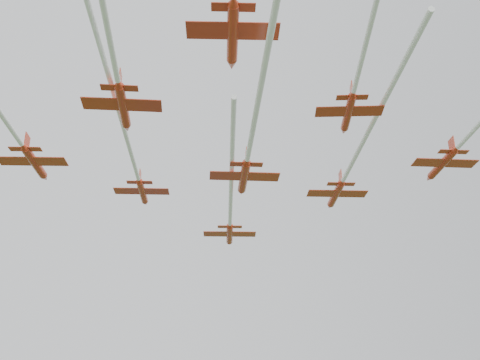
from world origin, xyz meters
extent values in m
cylinder|color=red|center=(-2.28, 16.74, 50.54)|extent=(3.06, 9.05, 1.17)
cone|color=red|center=(-1.12, 22.08, 50.54)|extent=(1.55, 2.11, 1.17)
cone|color=red|center=(-3.38, 11.72, 50.54)|extent=(1.31, 1.47, 1.06)
ellipsoid|color=black|center=(-1.83, 18.81, 50.96)|extent=(0.65, 1.08, 0.34)
cube|color=red|center=(-2.46, 15.91, 50.27)|extent=(9.70, 4.68, 0.11)
cube|color=red|center=(-3.16, 12.70, 50.54)|extent=(4.41, 2.14, 0.08)
cube|color=red|center=(-3.12, 12.91, 51.71)|extent=(0.51, 1.89, 2.12)
cylinder|color=silver|center=(-7.99, -9.49, 50.49)|extent=(9.60, 41.40, 0.64)
cylinder|color=red|center=(-19.34, 2.54, 51.63)|extent=(2.60, 8.09, 1.04)
cone|color=red|center=(-18.38, 7.32, 51.63)|extent=(1.36, 1.87, 1.04)
cone|color=red|center=(-20.24, -1.96, 51.63)|extent=(1.15, 1.30, 0.95)
ellipsoid|color=black|center=(-18.97, 4.40, 52.01)|extent=(0.57, 0.96, 0.30)
cube|color=red|center=(-19.49, 1.80, 51.40)|extent=(8.65, 4.05, 0.09)
cube|color=red|center=(-20.07, -1.08, 51.63)|extent=(3.93, 1.86, 0.08)
cube|color=red|center=(-20.03, -0.89, 52.67)|extent=(0.43, 1.69, 1.89)
cylinder|color=silver|center=(-25.67, -29.07, 51.58)|extent=(11.21, 53.31, 0.57)
cylinder|color=red|center=(10.40, -2.80, 51.99)|extent=(2.87, 8.95, 1.15)
cone|color=red|center=(11.46, 2.49, 51.99)|extent=(1.50, 2.07, 1.15)
cone|color=red|center=(9.41, -7.77, 51.99)|extent=(1.27, 1.44, 1.05)
ellipsoid|color=black|center=(10.81, -0.74, 52.41)|extent=(0.63, 1.06, 0.33)
cube|color=red|center=(10.24, -3.62, 51.73)|extent=(9.57, 4.47, 0.10)
cube|color=red|center=(9.60, -6.80, 51.99)|extent=(4.35, 2.05, 0.08)
cube|color=red|center=(9.64, -6.59, 53.14)|extent=(0.47, 1.87, 2.09)
cylinder|color=silver|center=(5.48, -27.48, 51.93)|extent=(8.26, 38.41, 0.63)
cylinder|color=red|center=(-34.90, -3.72, 52.14)|extent=(3.06, 9.09, 1.17)
cone|color=red|center=(-33.74, 1.63, 52.14)|extent=(1.55, 2.12, 1.17)
cone|color=red|center=(-35.99, -8.77, 52.14)|extent=(1.31, 1.47, 1.06)
ellipsoid|color=black|center=(-34.45, -1.64, 52.56)|extent=(0.65, 1.08, 0.34)
cube|color=red|center=(-35.08, -4.55, 51.87)|extent=(9.74, 4.68, 0.11)
cube|color=red|center=(-35.78, -7.78, 52.14)|extent=(4.43, 2.15, 0.09)
cube|color=red|center=(-35.73, -7.57, 53.31)|extent=(0.51, 1.89, 2.13)
cylinder|color=red|center=(-6.40, -10.31, 50.04)|extent=(2.77, 9.29, 1.19)
cone|color=red|center=(-5.43, -4.81, 50.04)|extent=(1.51, 2.13, 1.19)
cone|color=red|center=(-7.30, -15.50, 50.04)|extent=(1.29, 1.47, 1.08)
ellipsoid|color=black|center=(-6.02, -8.18, 50.47)|extent=(0.63, 1.09, 0.35)
cube|color=red|center=(-6.55, -11.17, 49.77)|extent=(9.89, 4.43, 0.11)
cube|color=red|center=(-7.13, -14.48, 50.04)|extent=(4.50, 2.03, 0.09)
cube|color=red|center=(-7.09, -14.27, 51.23)|extent=(0.44, 1.94, 2.17)
cylinder|color=silver|center=(-12.29, -43.96, 49.98)|extent=(10.40, 55.87, 0.65)
cylinder|color=red|center=(19.24, -18.90, 51.03)|extent=(2.42, 8.31, 1.07)
cone|color=red|center=(20.07, -13.97, 51.03)|extent=(1.34, 1.90, 1.07)
cone|color=red|center=(18.45, -23.54, 51.03)|extent=(1.15, 1.31, 0.97)
ellipsoid|color=black|center=(19.56, -16.99, 51.41)|extent=(0.56, 0.98, 0.31)
cube|color=red|center=(19.11, -19.66, 50.78)|extent=(8.84, 3.91, 0.10)
cube|color=red|center=(18.61, -22.63, 51.03)|extent=(4.02, 1.79, 0.08)
cube|color=red|center=(18.64, -22.44, 52.09)|extent=(0.39, 1.74, 1.94)
cylinder|color=red|center=(-23.94, -25.30, 50.46)|extent=(2.38, 8.39, 1.08)
cone|color=red|center=(-23.15, -20.32, 50.46)|extent=(1.34, 1.91, 1.08)
cone|color=red|center=(-24.69, -29.99, 50.46)|extent=(1.15, 1.31, 0.98)
ellipsoid|color=black|center=(-23.63, -23.36, 50.85)|extent=(0.55, 0.98, 0.31)
cube|color=red|center=(-24.06, -26.07, 50.22)|extent=(8.91, 3.87, 0.10)
cube|color=red|center=(-24.54, -29.07, 50.46)|extent=(4.05, 1.78, 0.08)
cube|color=red|center=(-24.51, -28.87, 51.54)|extent=(0.37, 1.76, 1.96)
cylinder|color=red|center=(1.77, -27.79, 51.74)|extent=(3.02, 7.49, 0.97)
cone|color=red|center=(3.04, -23.42, 51.74)|extent=(1.38, 1.80, 0.97)
cone|color=red|center=(0.58, -31.91, 51.74)|extent=(1.14, 1.26, 0.88)
ellipsoid|color=black|center=(2.26, -26.09, 52.09)|extent=(0.59, 0.91, 0.28)
cube|color=red|center=(1.57, -28.47, 51.52)|extent=(8.11, 4.37, 0.09)
cube|color=red|center=(0.81, -31.10, 51.74)|extent=(3.69, 2.00, 0.07)
cube|color=red|center=(0.86, -30.93, 52.71)|extent=(0.53, 1.55, 1.77)
cylinder|color=red|center=(-14.37, -37.52, 52.98)|extent=(2.91, 8.68, 1.12)
cone|color=red|center=(-13.27, -32.40, 52.98)|extent=(1.48, 2.02, 1.12)
cone|color=red|center=(-15.41, -42.35, 52.98)|extent=(1.25, 1.41, 1.02)
ellipsoid|color=black|center=(-13.95, -35.54, 53.38)|extent=(0.62, 1.03, 0.33)
cube|color=red|center=(-14.54, -38.32, 52.72)|extent=(9.30, 4.46, 0.10)
cube|color=red|center=(-15.20, -41.40, 52.98)|extent=(4.23, 2.05, 0.08)
camera|label=1|loc=(-25.13, -84.44, 17.09)|focal=45.00mm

